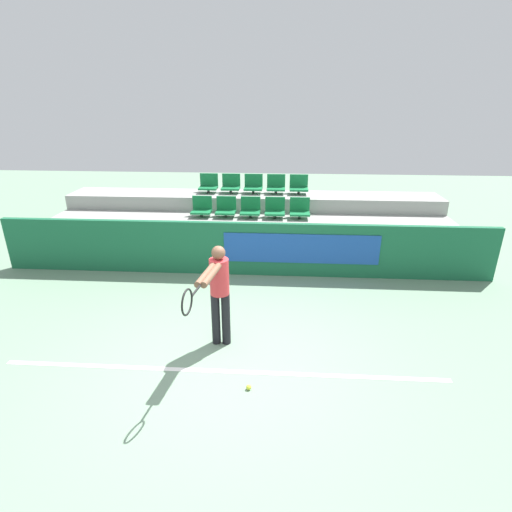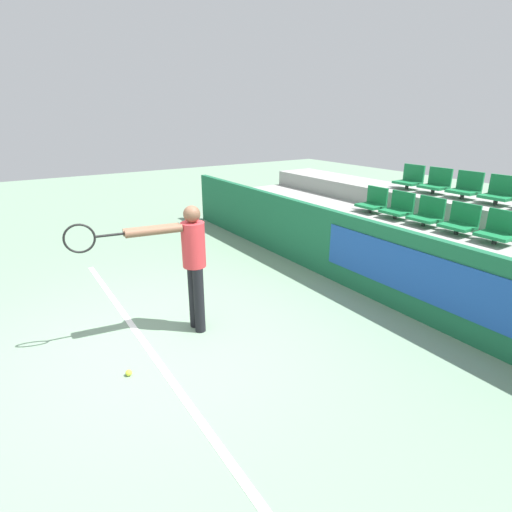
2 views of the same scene
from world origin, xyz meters
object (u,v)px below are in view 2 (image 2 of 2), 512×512
stadium_chair_9 (499,230)px  stadium_chair_7 (427,214)px  stadium_chair_0 (332,227)px  stadium_chair_11 (436,183)px  stadium_chair_6 (398,208)px  tennis_ball (129,373)px  stadium_chair_2 (384,244)px  stadium_chair_1 (356,235)px  stadium_chair_12 (466,187)px  tennis_player (187,258)px  stadium_chair_3 (416,255)px  stadium_chair_5 (373,202)px  stadium_chair_10 (410,179)px  stadium_chair_4 (453,267)px  stadium_chair_13 (499,192)px  stadium_chair_8 (460,221)px

stadium_chair_9 → stadium_chair_7: bearing=180.0°
stadium_chair_0 → stadium_chair_11: size_ratio=1.00×
stadium_chair_6 → tennis_ball: size_ratio=7.51×
stadium_chair_2 → tennis_ball: bearing=-84.8°
stadium_chair_0 → stadium_chair_1: same height
stadium_chair_6 → stadium_chair_11: 1.13m
stadium_chair_2 → stadium_chair_12: 2.26m
stadium_chair_11 → tennis_ball: size_ratio=7.51×
tennis_player → stadium_chair_9: bearing=82.0°
stadium_chair_7 → stadium_chair_3: bearing=-60.4°
stadium_chair_1 → stadium_chair_5: size_ratio=1.00×
stadium_chair_12 → tennis_player: size_ratio=0.31×
stadium_chair_6 → stadium_chair_10: size_ratio=1.00×
stadium_chair_7 → tennis_ball: (0.40, -5.42, -0.90)m
stadium_chair_3 → stadium_chair_10: size_ratio=1.00×
stadium_chair_6 → stadium_chair_7: size_ratio=1.00×
stadium_chair_12 → stadium_chair_7: bearing=-90.0°
stadium_chair_5 → stadium_chair_11: 1.29m
stadium_chair_12 → tennis_ball: size_ratio=7.51×
tennis_ball → tennis_player: bearing=118.6°
stadium_chair_3 → tennis_player: (-0.73, -3.40, 0.40)m
stadium_chair_4 → stadium_chair_13: (-0.61, 2.14, 0.73)m
stadium_chair_11 → stadium_chair_13: 1.22m
stadium_chair_13 → tennis_player: 5.61m
stadium_chair_1 → stadium_chair_4: (1.83, 0.00, 0.00)m
stadium_chair_7 → stadium_chair_9: (1.22, 0.00, 0.00)m
stadium_chair_2 → stadium_chair_10: stadium_chair_10 is taller
stadium_chair_4 → stadium_chair_7: bearing=138.7°
stadium_chair_0 → stadium_chair_8: (1.83, 1.07, 0.36)m
stadium_chair_5 → tennis_player: bearing=-76.2°
stadium_chair_2 → stadium_chair_5: (-1.22, 1.07, 0.36)m
stadium_chair_6 → stadium_chair_9: bearing=0.0°
stadium_chair_5 → stadium_chair_8: bearing=0.0°
stadium_chair_7 → stadium_chair_8: size_ratio=1.00×
stadium_chair_6 → stadium_chair_7: (0.61, 0.00, 0.00)m
stadium_chair_1 → stadium_chair_13: 2.57m
stadium_chair_12 → tennis_player: 5.56m
stadium_chair_1 → stadium_chair_9: 2.15m
stadium_chair_4 → tennis_ball: 4.46m
stadium_chair_3 → stadium_chair_6: (-1.22, 1.07, 0.36)m
stadium_chair_4 → stadium_chair_5: stadium_chair_5 is taller
stadium_chair_8 → tennis_ball: (-0.21, -5.42, -0.90)m
stadium_chair_3 → stadium_chair_7: bearing=119.6°
stadium_chair_8 → stadium_chair_13: 1.13m
stadium_chair_13 → stadium_chair_0: bearing=-130.5°
stadium_chair_6 → stadium_chair_12: 1.29m
stadium_chair_8 → stadium_chair_10: (-1.83, 1.07, 0.36)m
stadium_chair_7 → stadium_chair_11: size_ratio=1.00×
stadium_chair_7 → stadium_chair_5: bearing=180.0°
stadium_chair_0 → stadium_chair_7: bearing=41.3°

